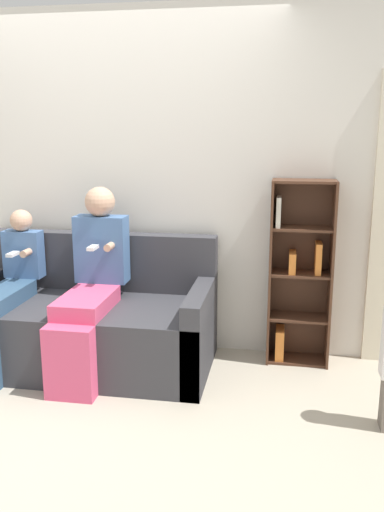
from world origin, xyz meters
name	(u,v)px	position (x,y,z in m)	size (l,w,h in m)	color
ground_plane	(77,398)	(0.00, 0.00, 0.00)	(14.00, 14.00, 0.00)	#B2A893
back_wall	(118,184)	(0.00, 1.01, 1.27)	(10.00, 0.06, 2.55)	silver
couch	(89,324)	(-0.10, 0.53, 0.30)	(1.77, 0.88, 0.92)	#38383D
adult_seated	(91,280)	(-0.04, 0.44, 0.66)	(0.37, 0.85, 1.28)	#DB4C75
child_seated	(4,293)	(-0.66, 0.38, 0.56)	(0.28, 0.85, 1.10)	#335170
bookshelf	(298,274)	(1.38, 0.87, 0.65)	(0.44, 0.26, 1.34)	#4C2D1E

